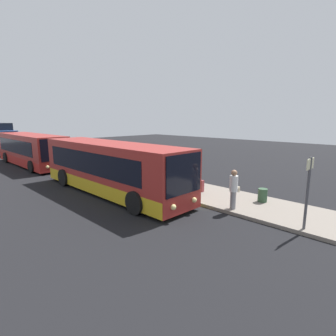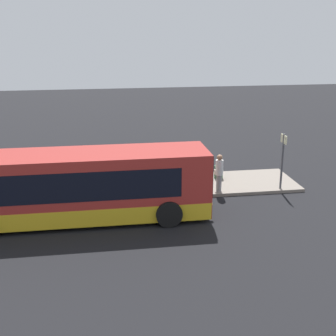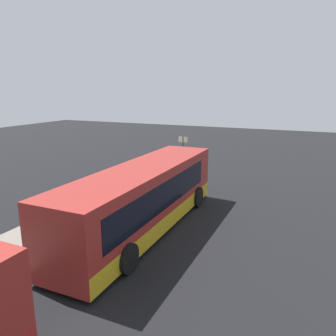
# 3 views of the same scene
# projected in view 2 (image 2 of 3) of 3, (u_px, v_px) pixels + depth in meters

# --- Properties ---
(ground) EXTENTS (80.00, 80.00, 0.00)m
(ground) POSITION_uv_depth(u_px,v_px,m) (93.00, 218.00, 19.30)
(ground) COLOR black
(platform) EXTENTS (20.00, 3.32, 0.15)m
(platform) POSITION_uv_depth(u_px,v_px,m) (93.00, 190.00, 22.35)
(platform) COLOR slate
(platform) RESTS_ON ground
(bus_lead) EXTENTS (11.04, 2.71, 2.83)m
(bus_lead) POSITION_uv_depth(u_px,v_px,m) (72.00, 188.00, 18.70)
(bus_lead) COLOR maroon
(bus_lead) RESTS_ON ground
(passenger_boarding) EXTENTS (0.38, 0.54, 1.78)m
(passenger_boarding) POSITION_uv_depth(u_px,v_px,m) (219.00, 171.00, 21.71)
(passenger_boarding) COLOR gray
(passenger_boarding) RESTS_ON platform
(passenger_waiting) EXTENTS (0.60, 0.62, 1.80)m
(passenger_waiting) POSITION_uv_depth(u_px,v_px,m) (144.00, 167.00, 22.36)
(passenger_waiting) COLOR #6B604C
(passenger_waiting) RESTS_ON platform
(passenger_with_bags) EXTENTS (0.58, 0.56, 1.61)m
(passenger_with_bags) POSITION_uv_depth(u_px,v_px,m) (82.00, 175.00, 21.49)
(passenger_with_bags) COLOR #6B604C
(passenger_with_bags) RESTS_ON platform
(suitcase) EXTENTS (0.37, 0.21, 0.88)m
(suitcase) POSITION_uv_depth(u_px,v_px,m) (156.00, 179.00, 22.67)
(suitcase) COLOR maroon
(suitcase) RESTS_ON platform
(sign_post) EXTENTS (0.10, 0.66, 2.66)m
(sign_post) POSITION_uv_depth(u_px,v_px,m) (283.00, 155.00, 21.87)
(sign_post) COLOR #4C4C51
(sign_post) RESTS_ON platform
(trash_bin) EXTENTS (0.44, 0.44, 0.65)m
(trash_bin) POSITION_uv_depth(u_px,v_px,m) (219.00, 172.00, 23.76)
(trash_bin) COLOR #2D4C33
(trash_bin) RESTS_ON platform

